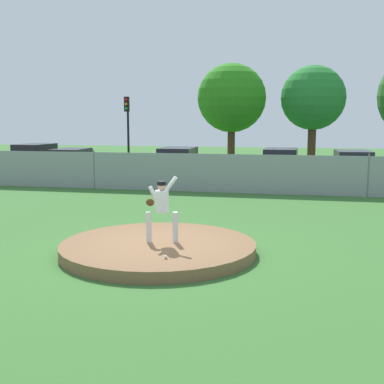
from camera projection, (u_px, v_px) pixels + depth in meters
ground_plane at (206, 209)px, 17.40m from camera, size 80.00×80.00×0.00m
asphalt_strip at (236, 180)px, 25.62m from camera, size 44.00×7.00×0.01m
pitchers_mound at (158, 248)px, 11.58m from camera, size 4.56×4.56×0.26m
pitcher_youth at (161, 205)px, 11.47m from camera, size 0.78×0.32×1.57m
baseball at (166, 257)px, 10.21m from camera, size 0.07×0.07×0.07m
chainlink_fence at (223, 173)px, 21.15m from camera, size 29.56×0.07×1.76m
parked_car_navy at (280, 165)px, 25.34m from camera, size 1.89×4.21×1.65m
parked_car_charcoal at (178, 164)px, 26.13m from camera, size 1.93×4.49×1.65m
parked_car_red at (71, 163)px, 26.96m from camera, size 1.94×4.45×1.55m
parked_car_burgundy at (35, 160)px, 28.36m from camera, size 1.93×4.34×1.74m
parked_car_teal at (353, 168)px, 23.88m from camera, size 1.93×4.18×1.63m
traffic_cone_orange at (120, 170)px, 27.95m from camera, size 0.40×0.40×0.55m
traffic_light_near at (127, 120)px, 30.64m from camera, size 0.28×0.46×4.50m
tree_slender_far at (232, 98)px, 32.04m from camera, size 4.44×4.44×6.72m
tree_broad_right at (313, 98)px, 31.32m from camera, size 4.07×4.07×6.52m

